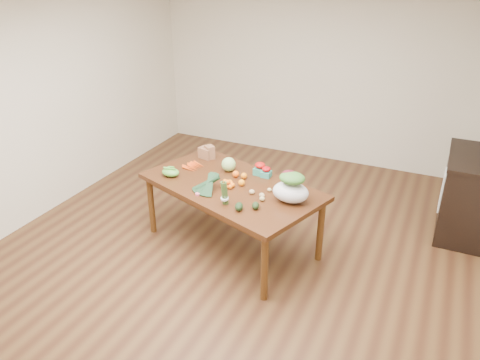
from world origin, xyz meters
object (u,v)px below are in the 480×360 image
at_px(cabbage, 229,164).
at_px(kale_bunch, 205,185).
at_px(asparagus_bundle, 225,193).
at_px(cabinet, 466,194).
at_px(mandarin_cluster, 228,183).
at_px(salad_bag, 291,188).
at_px(paper_bag, 206,152).
at_px(dining_table, 232,215).

height_order(cabbage, kale_bunch, kale_bunch).
bearing_deg(asparagus_bundle, cabbage, 132.15).
height_order(cabinet, cabbage, cabinet).
bearing_deg(mandarin_cluster, salad_bag, -2.50).
bearing_deg(paper_bag, dining_table, -41.64).
xyz_separation_m(cabinet, salad_bag, (-1.61, -1.48, 0.42)).
bearing_deg(dining_table, paper_bag, 157.45).
height_order(cabbage, mandarin_cluster, cabbage).
bearing_deg(paper_bag, mandarin_cluster, -45.43).
xyz_separation_m(cabinet, paper_bag, (-2.86, -0.88, 0.36)).
relative_size(dining_table, cabinet, 1.83).
bearing_deg(cabinet, cabbage, -155.93).
xyz_separation_m(cabbage, mandarin_cluster, (0.16, -0.35, -0.04)).
xyz_separation_m(paper_bag, asparagus_bundle, (0.70, -0.93, 0.05)).
bearing_deg(paper_bag, cabinet, 17.11).
xyz_separation_m(paper_bag, cabbage, (0.40, -0.22, 0.00)).
xyz_separation_m(cabbage, salad_bag, (0.85, -0.38, 0.06)).
height_order(cabinet, salad_bag, salad_bag).
relative_size(cabinet, paper_bag, 4.62).
bearing_deg(paper_bag, asparagus_bundle, -52.89).
distance_m(paper_bag, asparagus_bundle, 1.16).
distance_m(dining_table, kale_bunch, 0.55).
height_order(paper_bag, salad_bag, salad_bag).
bearing_deg(cabbage, asparagus_bundle, -66.93).
distance_m(cabbage, mandarin_cluster, 0.39).
relative_size(mandarin_cluster, asparagus_bundle, 0.72).
distance_m(cabinet, kale_bunch, 2.98).
distance_m(cabbage, asparagus_bundle, 0.77).
xyz_separation_m(paper_bag, kale_bunch, (0.40, -0.77, 0.00)).
bearing_deg(cabbage, dining_table, -59.21).
bearing_deg(cabbage, kale_bunch, -89.99).
bearing_deg(kale_bunch, cabinet, 52.94).
bearing_deg(dining_table, cabinet, 50.34).
bearing_deg(mandarin_cluster, paper_bag, 134.57).
relative_size(dining_table, mandarin_cluster, 10.39).
bearing_deg(asparagus_bundle, salad_bag, 49.75).
bearing_deg(kale_bunch, salad_bag, 30.49).
relative_size(cabinet, salad_bag, 2.84).
bearing_deg(salad_bag, kale_bunch, -168.59).
xyz_separation_m(dining_table, cabbage, (-0.17, 0.29, 0.45)).
bearing_deg(salad_bag, dining_table, 172.48).
relative_size(kale_bunch, salad_bag, 1.12).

